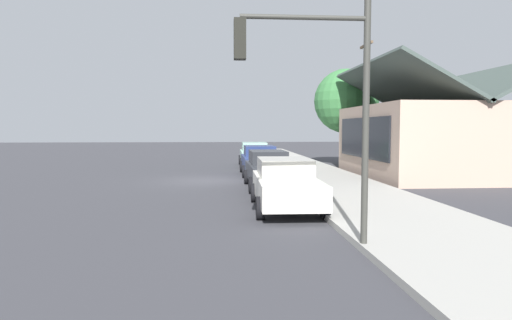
{
  "coord_description": "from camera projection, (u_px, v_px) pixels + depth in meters",
  "views": [
    {
      "loc": [
        21.94,
        0.61,
        2.59
      ],
      "look_at": [
        -0.86,
        2.4,
        0.94
      ],
      "focal_mm": 31.5,
      "sensor_mm": 36.0,
      "label": 1
    }
  ],
  "objects": [
    {
      "name": "car_ivory",
      "position": [
        286.0,
        184.0,
        14.24
      ],
      "size": [
        4.86,
        2.14,
        1.59
      ],
      "rotation": [
        0.0,
        0.0,
        -0.02
      ],
      "color": "silver",
      "rests_on": "ground"
    },
    {
      "name": "utility_pole_wooden",
      "position": [
        365.0,
        102.0,
        23.58
      ],
      "size": [
        1.8,
        0.24,
        7.5
      ],
      "color": "brown",
      "rests_on": "ground"
    },
    {
      "name": "car_navy",
      "position": [
        260.0,
        160.0,
        24.79
      ],
      "size": [
        4.78,
        2.11,
        1.59
      ],
      "rotation": [
        0.0,
        0.0,
        -0.0
      ],
      "color": "navy",
      "rests_on": "ground"
    },
    {
      "name": "car_charcoal",
      "position": [
        269.0,
        169.0,
        19.28
      ],
      "size": [
        4.89,
        1.97,
        1.59
      ],
      "rotation": [
        0.0,
        0.0,
        0.01
      ],
      "color": "#2D3035",
      "rests_on": "ground"
    },
    {
      "name": "traffic_light_main",
      "position": [
        315.0,
        83.0,
        9.14
      ],
      "size": [
        0.37,
        2.79,
        5.2
      ],
      "color": "#383833",
      "rests_on": "ground"
    },
    {
      "name": "sidewalk_curb",
      "position": [
        321.0,
        178.0,
        22.39
      ],
      "size": [
        60.0,
        4.2,
        0.16
      ],
      "primitive_type": "cube",
      "color": "#A3A099",
      "rests_on": "ground"
    },
    {
      "name": "storefront_building",
      "position": [
        434.0,
        138.0,
        23.99
      ],
      "size": [
        10.3,
        8.08,
        5.96
      ],
      "color": "tan",
      "rests_on": "ground"
    },
    {
      "name": "fire_hydrant_red",
      "position": [
        291.0,
        169.0,
        23.04
      ],
      "size": [
        0.22,
        0.22,
        0.71
      ],
      "color": "red",
      "rests_on": "sidewalk_curb"
    },
    {
      "name": "ground_plane",
      "position": [
        209.0,
        181.0,
        21.96
      ],
      "size": [
        120.0,
        120.0,
        0.0
      ],
      "primitive_type": "plane",
      "color": "#38383D"
    },
    {
      "name": "car_seafoam",
      "position": [
        254.0,
        154.0,
        30.45
      ],
      "size": [
        4.69,
        2.14,
        1.59
      ],
      "rotation": [
        0.0,
        0.0,
        -0.02
      ],
      "color": "#9ED1BC",
      "rests_on": "ground"
    },
    {
      "name": "shade_tree",
      "position": [
        346.0,
        101.0,
        30.65
      ],
      "size": [
        4.38,
        4.38,
        6.61
      ],
      "color": "brown",
      "rests_on": "ground"
    }
  ]
}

